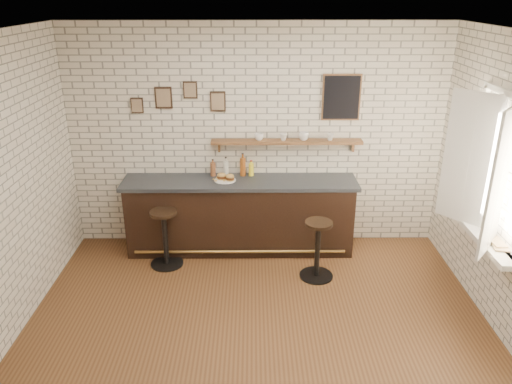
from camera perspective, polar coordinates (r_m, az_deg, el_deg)
ground at (r=5.57m, az=0.20°, el=-14.83°), size 5.00×5.00×0.00m
bar_counter at (r=6.77m, az=-1.83°, el=-2.66°), size 3.10×0.65×1.01m
sandwich_plate at (r=6.58m, az=-3.55°, el=1.37°), size 0.28×0.28×0.01m
ciabatta_sandwich at (r=6.56m, az=-3.47°, el=1.75°), size 0.26×0.18×0.08m
potato_chips at (r=6.58m, az=-3.71°, el=1.43°), size 0.26×0.18×0.00m
bitters_bottle_brown at (r=6.74m, az=-4.94°, el=2.64°), size 0.07×0.07×0.23m
bitters_bottle_white at (r=6.72m, az=-3.45°, el=2.74°), size 0.07×0.07×0.26m
bitters_bottle_amber at (r=6.71m, az=-1.52°, el=2.94°), size 0.08×0.08×0.32m
condiment_bottle_yellow at (r=6.72m, az=-0.55°, el=2.63°), size 0.07×0.07×0.21m
bar_stool_left at (r=6.52m, az=-10.35°, el=-5.00°), size 0.42×0.42×0.76m
bar_stool_right at (r=6.20m, az=7.05°, el=-6.34°), size 0.42×0.42×0.76m
wall_shelf at (r=6.63m, az=3.53°, el=5.74°), size 2.00×0.18×0.18m
shelf_cup_a at (r=6.60m, az=0.36°, el=6.31°), size 0.17×0.17×0.09m
shelf_cup_b at (r=6.61m, az=3.15°, el=6.30°), size 0.13×0.13×0.09m
shelf_cup_c at (r=6.63m, az=5.48°, el=6.36°), size 0.15×0.15×0.11m
shelf_cup_d at (r=6.67m, az=8.47°, el=6.24°), size 0.11×0.11×0.09m
back_wall_decor at (r=6.56m, az=2.06°, el=10.71°), size 2.96×0.02×0.56m
window_sill at (r=5.87m, az=24.38°, el=-4.60°), size 0.20×1.35×0.06m
casement_window at (r=5.58m, az=25.18°, el=2.29°), size 0.40×1.30×1.56m
book_lower at (r=5.62m, az=25.40°, el=-5.53°), size 0.22×0.27×0.02m
book_upper at (r=5.64m, az=25.30°, el=-5.21°), size 0.17×0.24×0.02m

